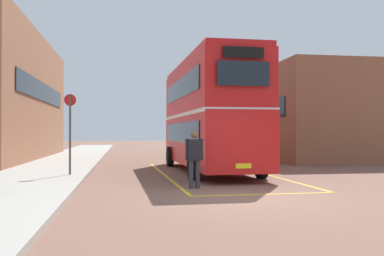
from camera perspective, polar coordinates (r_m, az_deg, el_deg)
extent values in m
plane|color=brown|center=(25.75, -1.84, -4.39)|extent=(135.60, 135.60, 0.00)
cube|color=#A39E93|center=(28.15, -15.73, -3.90)|extent=(4.00, 57.60, 0.14)
cube|color=#232D38|center=(28.82, -18.73, 4.43)|extent=(0.06, 14.25, 1.10)
cube|color=brown|center=(30.20, 16.73, 1.60)|extent=(8.79, 12.17, 5.69)
cube|color=#19232D|center=(28.58, 8.70, 2.27)|extent=(0.06, 9.25, 1.10)
cylinder|color=black|center=(22.03, -2.88, -3.72)|extent=(0.31, 1.01, 1.00)
cylinder|color=black|center=(22.51, 3.63, -3.66)|extent=(0.31, 1.01, 1.00)
cylinder|color=black|center=(15.78, 0.13, -4.96)|extent=(0.31, 1.01, 1.00)
cylinder|color=black|center=(16.44, 8.99, -4.78)|extent=(0.31, 1.01, 1.00)
cube|color=red|center=(19.10, 2.19, -1.50)|extent=(2.75, 10.29, 2.10)
cube|color=red|center=(19.18, 2.18, 4.78)|extent=(2.75, 10.08, 2.10)
cube|color=red|center=(19.32, 2.18, 8.18)|extent=(2.64, 9.98, 0.20)
cube|color=white|center=(19.11, 2.19, 1.65)|extent=(2.78, 10.19, 0.14)
cube|color=#19232D|center=(18.86, -1.56, -0.60)|extent=(0.25, 8.38, 0.84)
cube|color=#19232D|center=(18.96, -1.56, 5.15)|extent=(0.25, 8.38, 0.84)
cube|color=#19232D|center=(19.41, 5.83, -0.60)|extent=(0.25, 8.38, 0.84)
cube|color=#19232D|center=(19.50, 5.83, 4.99)|extent=(0.25, 8.38, 0.84)
cube|color=#19232D|center=(14.26, 6.70, 7.06)|extent=(1.74, 0.09, 0.80)
cube|color=black|center=(14.36, 6.70, 9.75)|extent=(1.37, 0.08, 0.36)
cube|color=#19232D|center=(24.13, -0.46, -0.36)|extent=(1.99, 0.09, 1.00)
cube|color=yellow|center=(14.17, 6.71, -4.93)|extent=(0.52, 0.04, 0.16)
cylinder|color=black|center=(36.47, 1.08, -2.55)|extent=(0.39, 0.95, 0.92)
cylinder|color=black|center=(36.62, 5.07, -2.54)|extent=(0.39, 0.95, 0.92)
cylinder|color=black|center=(30.81, 1.34, -2.91)|extent=(0.39, 0.95, 0.92)
cylinder|color=black|center=(30.99, 6.06, -2.89)|extent=(0.39, 0.95, 0.92)
cube|color=navy|center=(33.68, 3.37, -0.77)|extent=(3.83, 9.70, 2.60)
cube|color=silver|center=(33.70, 3.36, 1.54)|extent=(3.63, 9.30, 0.12)
cube|color=#19232D|center=(33.62, 1.24, -0.17)|extent=(1.15, 7.47, 0.96)
cube|color=#19232D|center=(33.78, 5.48, -0.17)|extent=(1.15, 7.47, 0.96)
cube|color=#19232D|center=(38.41, 2.91, -0.30)|extent=(1.96, 0.33, 1.10)
cylinder|color=#2D2D38|center=(13.48, 0.71, -6.02)|extent=(0.14, 0.14, 0.86)
cylinder|color=#2D2D38|center=(13.36, -0.12, -6.07)|extent=(0.14, 0.14, 0.86)
cube|color=black|center=(13.37, 0.30, -2.85)|extent=(0.54, 0.39, 0.64)
cylinder|color=black|center=(13.50, 1.21, -2.69)|extent=(0.09, 0.09, 0.61)
cylinder|color=black|center=(13.24, -0.63, -2.73)|extent=(0.09, 0.09, 0.61)
sphere|color=brown|center=(13.34, 0.34, -0.85)|extent=(0.23, 0.23, 0.23)
cylinder|color=#4C4C51|center=(16.88, -15.58, -0.86)|extent=(0.08, 0.08, 2.95)
cylinder|color=red|center=(16.93, -15.57, 3.53)|extent=(0.43, 0.16, 0.44)
cube|color=gold|center=(17.82, -3.64, -6.06)|extent=(0.44, 12.22, 0.01)
cube|color=gold|center=(18.74, 8.94, -5.79)|extent=(0.44, 12.22, 0.01)
cube|color=gold|center=(12.34, 9.36, -8.50)|extent=(4.21, 0.23, 0.01)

